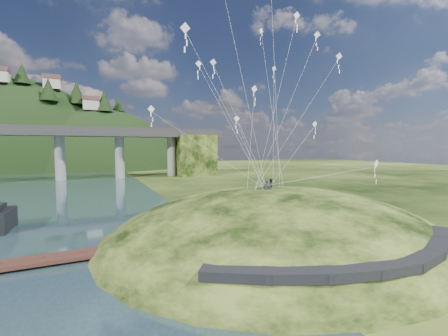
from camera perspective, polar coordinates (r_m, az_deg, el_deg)
name	(u,v)px	position (r m, az deg, el deg)	size (l,w,h in m)	color
ground	(210,257)	(26.31, -2.72, -16.53)	(320.00, 320.00, 0.00)	black
grass_hill	(276,253)	(32.03, 9.87, -15.62)	(36.00, 32.00, 13.00)	black
footpath	(373,258)	(22.26, 26.53, -15.15)	(22.29, 5.84, 0.83)	black
bridge	(16,145)	(94.64, -34.87, 3.60)	(160.00, 11.00, 15.00)	#2D2B2B
wooden_dock	(83,254)	(28.16, -25.27, -14.63)	(13.13, 2.47, 0.93)	#351B15
kite_flyers	(269,179)	(31.88, 8.60, -2.04)	(2.52, 2.43, 1.98)	#252731
kite_swarm	(264,68)	(34.49, 7.68, 18.41)	(21.13, 13.43, 20.60)	white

